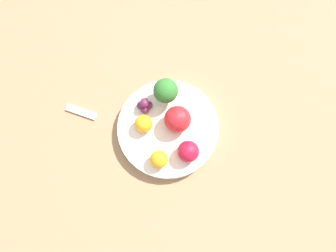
{
  "coord_description": "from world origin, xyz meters",
  "views": [
    {
      "loc": [
        0.19,
        0.01,
        0.77
      ],
      "look_at": [
        0.0,
        0.0,
        0.06
      ],
      "focal_mm": 35.0,
      "sensor_mm": 36.0,
      "label": 1
    }
  ],
  "objects_px": {
    "orange_back": "(143,126)",
    "broccoli": "(166,91)",
    "grape_cluster": "(144,105)",
    "bowl": "(168,129)",
    "apple_green": "(188,151)",
    "orange_front": "(159,159)",
    "spoon": "(81,112)",
    "apple_red": "(178,119)"
  },
  "relations": [
    {
      "from": "broccoli",
      "to": "orange_back",
      "type": "xyz_separation_m",
      "value": [
        0.08,
        -0.05,
        -0.02
      ]
    },
    {
      "from": "orange_back",
      "to": "spoon",
      "type": "bearing_deg",
      "value": -103.8
    },
    {
      "from": "apple_red",
      "to": "orange_back",
      "type": "distance_m",
      "value": 0.08
    },
    {
      "from": "grape_cluster",
      "to": "broccoli",
      "type": "bearing_deg",
      "value": 118.15
    },
    {
      "from": "orange_back",
      "to": "spoon",
      "type": "xyz_separation_m",
      "value": [
        -0.04,
        -0.16,
        -0.04
      ]
    },
    {
      "from": "orange_front",
      "to": "spoon",
      "type": "relative_size",
      "value": 0.52
    },
    {
      "from": "bowl",
      "to": "broccoli",
      "type": "bearing_deg",
      "value": -173.15
    },
    {
      "from": "orange_back",
      "to": "grape_cluster",
      "type": "xyz_separation_m",
      "value": [
        -0.05,
        -0.0,
        -0.01
      ]
    },
    {
      "from": "orange_front",
      "to": "apple_green",
      "type": "bearing_deg",
      "value": 107.28
    },
    {
      "from": "broccoli",
      "to": "spoon",
      "type": "bearing_deg",
      "value": -79.37
    },
    {
      "from": "broccoli",
      "to": "grape_cluster",
      "type": "xyz_separation_m",
      "value": [
        0.03,
        -0.05,
        -0.03
      ]
    },
    {
      "from": "apple_green",
      "to": "spoon",
      "type": "xyz_separation_m",
      "value": [
        -0.09,
        -0.26,
        -0.05
      ]
    },
    {
      "from": "grape_cluster",
      "to": "orange_back",
      "type": "bearing_deg",
      "value": 1.63
    },
    {
      "from": "apple_green",
      "to": "spoon",
      "type": "relative_size",
      "value": 0.63
    },
    {
      "from": "orange_back",
      "to": "orange_front",
      "type": "bearing_deg",
      "value": 27.58
    },
    {
      "from": "orange_front",
      "to": "broccoli",
      "type": "bearing_deg",
      "value": 177.17
    },
    {
      "from": "apple_green",
      "to": "grape_cluster",
      "type": "distance_m",
      "value": 0.15
    },
    {
      "from": "broccoli",
      "to": "apple_red",
      "type": "height_order",
      "value": "broccoli"
    },
    {
      "from": "apple_green",
      "to": "orange_front",
      "type": "bearing_deg",
      "value": -72.72
    },
    {
      "from": "broccoli",
      "to": "apple_green",
      "type": "relative_size",
      "value": 1.5
    },
    {
      "from": "bowl",
      "to": "apple_green",
      "type": "xyz_separation_m",
      "value": [
        0.06,
        0.05,
        0.04
      ]
    },
    {
      "from": "apple_green",
      "to": "broccoli",
      "type": "bearing_deg",
      "value": -156.97
    },
    {
      "from": "bowl",
      "to": "orange_front",
      "type": "bearing_deg",
      "value": -11.57
    },
    {
      "from": "apple_red",
      "to": "spoon",
      "type": "bearing_deg",
      "value": -95.63
    },
    {
      "from": "grape_cluster",
      "to": "bowl",
      "type": "bearing_deg",
      "value": 50.54
    },
    {
      "from": "apple_red",
      "to": "broccoli",
      "type": "bearing_deg",
      "value": -154.16
    },
    {
      "from": "spoon",
      "to": "bowl",
      "type": "bearing_deg",
      "value": 80.84
    },
    {
      "from": "broccoli",
      "to": "spoon",
      "type": "xyz_separation_m",
      "value": [
        0.04,
        -0.2,
        -0.07
      ]
    },
    {
      "from": "apple_green",
      "to": "orange_front",
      "type": "xyz_separation_m",
      "value": [
        0.02,
        -0.06,
        -0.0
      ]
    },
    {
      "from": "orange_front",
      "to": "grape_cluster",
      "type": "distance_m",
      "value": 0.13
    },
    {
      "from": "orange_front",
      "to": "orange_back",
      "type": "xyz_separation_m",
      "value": [
        -0.07,
        -0.04,
        0.0
      ]
    },
    {
      "from": "bowl",
      "to": "orange_back",
      "type": "height_order",
      "value": "orange_back"
    },
    {
      "from": "bowl",
      "to": "broccoli",
      "type": "distance_m",
      "value": 0.09
    },
    {
      "from": "apple_red",
      "to": "orange_front",
      "type": "relative_size",
      "value": 1.51
    },
    {
      "from": "orange_back",
      "to": "broccoli",
      "type": "bearing_deg",
      "value": 148.74
    },
    {
      "from": "bowl",
      "to": "grape_cluster",
      "type": "relative_size",
      "value": 6.3
    },
    {
      "from": "bowl",
      "to": "apple_red",
      "type": "xyz_separation_m",
      "value": [
        -0.01,
        0.02,
        0.04
      ]
    },
    {
      "from": "apple_red",
      "to": "orange_front",
      "type": "xyz_separation_m",
      "value": [
        0.09,
        -0.04,
        -0.01
      ]
    },
    {
      "from": "orange_front",
      "to": "spoon",
      "type": "bearing_deg",
      "value": -120.05
    },
    {
      "from": "grape_cluster",
      "to": "orange_front",
      "type": "bearing_deg",
      "value": 17.85
    },
    {
      "from": "apple_red",
      "to": "grape_cluster",
      "type": "xyz_separation_m",
      "value": [
        -0.04,
        -0.08,
        -0.02
      ]
    },
    {
      "from": "bowl",
      "to": "spoon",
      "type": "relative_size",
      "value": 3.06
    }
  ]
}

